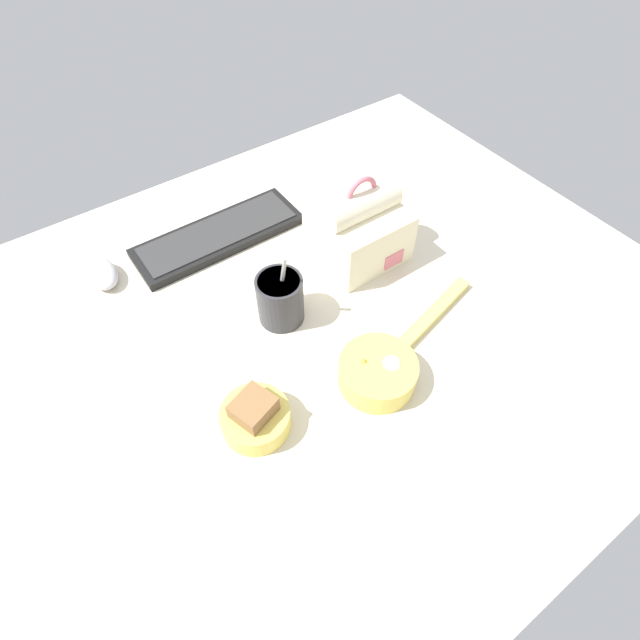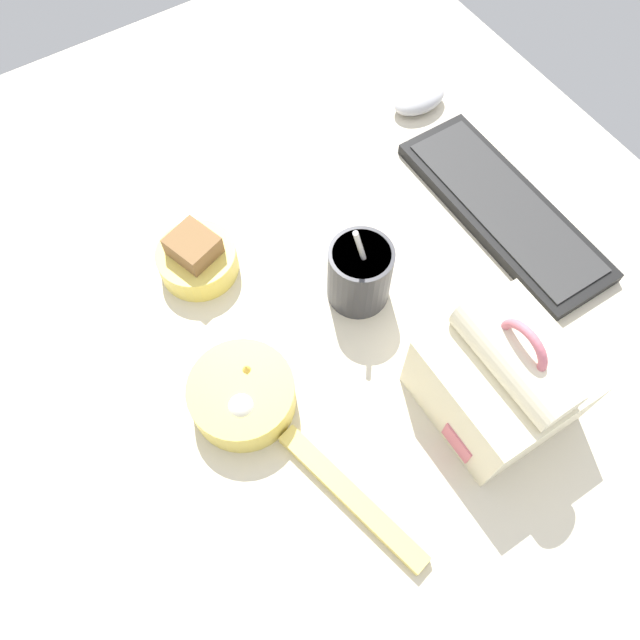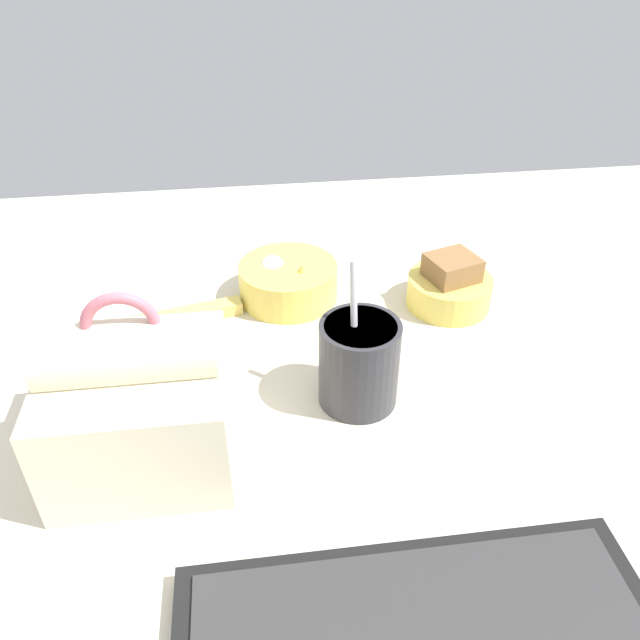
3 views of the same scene
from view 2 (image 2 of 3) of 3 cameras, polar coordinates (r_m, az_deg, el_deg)
desk_surface at (r=84.86cm, az=1.67°, el=-0.31°), size 140.00×110.00×2.00cm
keyboard at (r=96.48cm, az=16.43°, el=9.68°), size 35.72×12.19×2.10cm
lunch_bag at (r=76.08cm, az=16.25°, el=-5.13°), size 16.31×15.97×18.66cm
soup_cup at (r=81.80cm, az=3.65°, el=4.31°), size 8.46×8.46×16.18cm
bento_bowl_sandwich at (r=87.41cm, az=-11.18°, el=5.57°), size 10.93×10.93×7.14cm
bento_bowl_snacks at (r=77.33cm, az=-7.09°, el=-6.76°), size 13.05×13.05×5.91cm
computer_mouse at (r=108.02cm, az=9.06°, el=19.38°), size 5.75×9.30×3.49cm
chopstick_case at (r=75.27cm, az=2.90°, el=-15.85°), size 21.86×7.36×1.60cm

